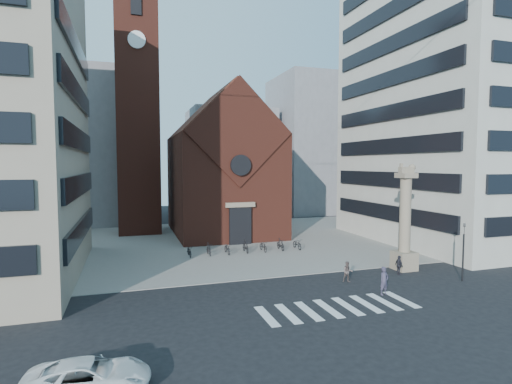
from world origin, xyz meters
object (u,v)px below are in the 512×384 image
lion_column (405,228)px  scooter_0 (189,251)px  pedestrian_0 (384,281)px  white_car (88,377)px  pedestrian_2 (399,265)px  traffic_light (463,250)px  pedestrian_1 (348,272)px

lion_column → scooter_0: 19.05m
pedestrian_0 → scooter_0: 18.17m
lion_column → pedestrian_0: 7.69m
white_car → scooter_0: bearing=-13.2°
pedestrian_0 → pedestrian_2: bearing=31.1°
scooter_0 → pedestrian_2: bearing=-37.6°
traffic_light → white_car: bearing=-164.0°
traffic_light → pedestrian_0: (-7.39, -0.86, -1.35)m
scooter_0 → pedestrian_0: bearing=-54.7°
pedestrian_1 → scooter_0: 15.13m
lion_column → white_car: lion_column is taller
traffic_light → pedestrian_0: traffic_light is taller
lion_column → pedestrian_1: (-6.21, -1.64, -2.69)m
pedestrian_0 → lion_column: bearing=30.5°
traffic_light → pedestrian_1: size_ratio=2.82×
lion_column → pedestrian_0: size_ratio=4.65×
traffic_light → pedestrian_2: (-3.39, 2.81, -1.53)m
white_car → pedestrian_2: bearing=-60.2°
white_car → traffic_light: bearing=-69.1°
traffic_light → pedestrian_1: traffic_light is taller
pedestrian_1 → pedestrian_2: (4.81, 0.45, -0.00)m
traffic_light → scooter_0: (-18.02, 13.86, -1.73)m
traffic_light → pedestrian_2: size_ratio=2.82×
pedestrian_1 → white_car: bearing=-131.0°
pedestrian_2 → traffic_light: bearing=-126.7°
white_car → pedestrian_2: size_ratio=3.00×
pedestrian_2 → white_car: bearing=117.8°
pedestrian_0 → traffic_light: bearing=-4.8°
white_car → pedestrian_1: size_ratio=2.99×
pedestrian_0 → pedestrian_1: bearing=92.6°
scooter_0 → pedestrian_1: bearing=-50.0°
pedestrian_0 → pedestrian_1: size_ratio=1.22×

